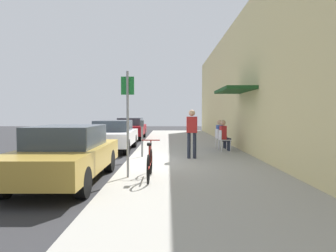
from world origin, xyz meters
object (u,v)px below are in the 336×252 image
street_sign (127,116)px  seated_patron_0 (224,134)px  bicycle_0 (149,164)px  pedestrian_standing (191,130)px  parked_car_1 (113,135)px  cafe_chair_1 (219,137)px  cafe_chair_0 (222,139)px  seated_patron_1 (220,133)px  parked_car_2 (130,128)px  parking_meter (141,136)px  parked_car_0 (66,153)px

street_sign → seated_patron_0: 6.28m
bicycle_0 → pedestrian_standing: size_ratio=1.01×
parked_car_1 → seated_patron_0: seated_patron_0 is taller
cafe_chair_1 → pedestrian_standing: 3.37m
cafe_chair_0 → cafe_chair_1: (0.00, 0.85, 0.00)m
seated_patron_1 → bicycle_0: bearing=-114.1°
parked_car_2 → seated_patron_1: 8.08m
street_sign → seated_patron_0: street_sign is taller
bicycle_0 → parked_car_1: bearing=107.6°
parking_meter → seated_patron_0: size_ratio=1.02×
cafe_chair_1 → seated_patron_1: 0.20m
cafe_chair_0 → seated_patron_1: 0.89m
parked_car_2 → pedestrian_standing: pedestrian_standing is taller
pedestrian_standing → cafe_chair_1: bearing=63.7°
bicycle_0 → cafe_chair_1: size_ratio=1.97×
parking_meter → parked_car_1: bearing=119.2°
parking_meter → cafe_chair_1: 4.16m
cafe_chair_1 → bicycle_0: bearing=-113.7°
pedestrian_standing → parked_car_0: bearing=-136.6°
parked_car_1 → cafe_chair_1: (4.80, -0.20, -0.09)m
parking_meter → cafe_chair_1: (3.25, 2.58, -0.26)m
seated_patron_1 → parked_car_0: bearing=-128.3°
seated_patron_1 → cafe_chair_1: bearing=-172.4°
bicycle_0 → seated_patron_1: size_ratio=1.33×
parked_car_2 → cafe_chair_1: (4.80, -6.46, -0.10)m
parked_car_1 → cafe_chair_1: parked_car_1 is taller
street_sign → cafe_chair_1: 7.00m
seated_patron_1 → cafe_chair_0: bearing=-94.0°
street_sign → bicycle_0: size_ratio=1.52×
bicycle_0 → parked_car_2: bearing=99.1°
street_sign → cafe_chair_1: size_ratio=2.99×
cafe_chair_1 → seated_patron_1: bearing=7.6°
street_sign → cafe_chair_0: size_ratio=2.99×
parking_meter → seated_patron_0: bearing=27.6°
street_sign → seated_patron_1: size_ratio=2.02×
parked_car_0 → pedestrian_standing: 4.59m
parked_car_2 → street_sign: (1.50, -12.55, 0.92)m
pedestrian_standing → bicycle_0: bearing=-111.1°
street_sign → cafe_chair_0: street_sign is taller
parked_car_1 → parked_car_0: bearing=-90.0°
parked_car_0 → cafe_chair_0: parked_car_0 is taller
parked_car_1 → cafe_chair_1: size_ratio=5.06×
parking_meter → pedestrian_standing: bearing=-13.1°
parked_car_1 → seated_patron_0: 4.97m
parking_meter → pedestrian_standing: size_ratio=0.78×
seated_patron_1 → parked_car_1: bearing=177.7°
parked_car_1 → cafe_chair_0: bearing=-12.4°
parked_car_1 → bicycle_0: parked_car_1 is taller
pedestrian_standing → cafe_chair_0: bearing=55.3°
parked_car_0 → bicycle_0: bearing=-4.0°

